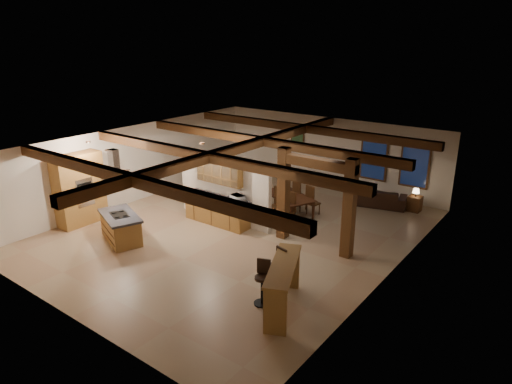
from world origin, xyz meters
TOP-DOWN VIEW (x-y plane):
  - ground at (0.00, 0.00)m, footprint 12.00×12.00m
  - room_walls at (0.00, 0.00)m, footprint 12.00×12.00m
  - ceiling_beams at (0.00, 0.00)m, footprint 10.00×12.00m
  - timber_posts at (2.50, 0.50)m, footprint 2.50×0.30m
  - partition_wall at (-1.00, 0.50)m, footprint 3.80×0.18m
  - pantry_cabinet at (-4.67, -2.60)m, footprint 0.67×1.60m
  - back_counter at (-1.00, 0.11)m, footprint 2.50×0.66m
  - upper_display_cabinet at (-1.00, 0.31)m, footprint 1.80×0.36m
  - range_hood at (-2.46, -2.71)m, footprint 1.10×1.10m
  - back_windows at (2.80, 5.93)m, footprint 2.70×0.07m
  - framed_art at (-1.50, 5.94)m, footprint 0.65×0.05m
  - recessed_cans at (-2.53, -1.93)m, footprint 3.16×2.46m
  - kitchen_island at (-2.46, -2.71)m, footprint 1.97×1.51m
  - dining_table at (0.42, 2.26)m, footprint 2.26×1.84m
  - sofa at (2.58, 4.97)m, footprint 2.36×1.40m
  - microwave at (-0.10, 0.11)m, footprint 0.51×0.39m
  - bar_counter at (3.62, -2.84)m, footprint 1.40×2.22m
  - side_table at (3.96, 5.26)m, footprint 0.45×0.45m
  - table_lamp at (3.96, 5.26)m, footprint 0.25×0.25m
  - bar_stool_a at (3.11, -2.94)m, footprint 0.41×0.42m
  - bar_stool_b at (3.14, -2.37)m, footprint 0.43×0.45m
  - dining_chairs at (0.42, 2.26)m, footprint 1.99×1.99m

SIDE VIEW (x-z plane):
  - ground at x=0.00m, z-range 0.00..0.00m
  - side_table at x=3.96m, z-range 0.00..0.56m
  - sofa at x=2.58m, z-range 0.00..0.65m
  - dining_table at x=0.42m, z-range 0.00..0.70m
  - kitchen_island at x=-2.46m, z-range 0.00..0.88m
  - back_counter at x=-1.00m, z-range 0.01..0.95m
  - dining_chairs at x=0.42m, z-range 0.01..1.11m
  - bar_stool_a at x=3.11m, z-range 0.01..1.11m
  - bar_stool_b at x=3.14m, z-range 0.01..1.20m
  - table_lamp at x=3.96m, z-range 0.62..0.91m
  - bar_counter at x=3.62m, z-range 0.20..1.35m
  - microwave at x=-0.10m, z-range 0.94..1.20m
  - partition_wall at x=-1.00m, z-range 0.00..2.20m
  - pantry_cabinet at x=-4.67m, z-range 0.00..2.40m
  - back_windows at x=2.80m, z-range 0.65..2.35m
  - framed_art at x=-1.50m, z-range 1.27..2.12m
  - timber_posts at x=2.50m, z-range 0.31..3.21m
  - room_walls at x=0.00m, z-range -4.22..7.78m
  - range_hood at x=-2.46m, z-range 1.08..2.48m
  - upper_display_cabinet at x=-1.00m, z-range 1.37..2.33m
  - ceiling_beams at x=0.00m, z-range 2.62..2.90m
  - recessed_cans at x=-2.53m, z-range 2.85..2.89m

